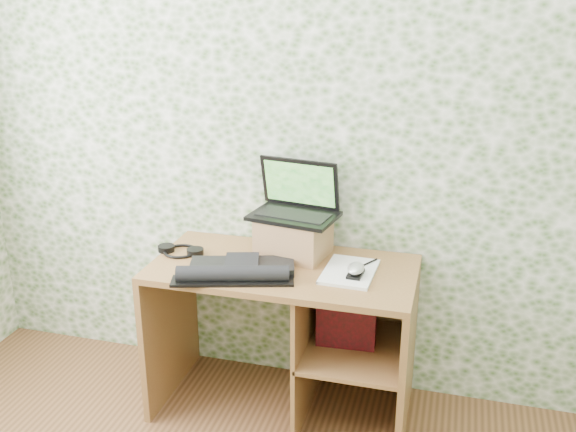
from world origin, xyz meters
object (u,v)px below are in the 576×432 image
(laptop, at_px, (296,203))
(notepad, at_px, (349,272))
(keyboard, at_px, (238,270))
(riser, at_px, (294,236))
(desk, at_px, (301,318))

(laptop, xyz_separation_m, notepad, (0.29, -0.18, -0.24))
(keyboard, bearing_deg, notepad, 1.99)
(riser, bearing_deg, laptop, 90.00)
(laptop, relative_size, notepad, 1.36)
(keyboard, relative_size, notepad, 1.70)
(desk, relative_size, laptop, 2.82)
(notepad, bearing_deg, desk, 176.17)
(laptop, bearing_deg, keyboard, -108.14)
(desk, distance_m, riser, 0.38)
(riser, bearing_deg, notepad, -25.63)
(desk, distance_m, keyboard, 0.42)
(desk, relative_size, notepad, 3.83)
(desk, distance_m, laptop, 0.54)
(desk, relative_size, keyboard, 2.25)
(riser, xyz_separation_m, laptop, (0.00, 0.04, 0.15))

